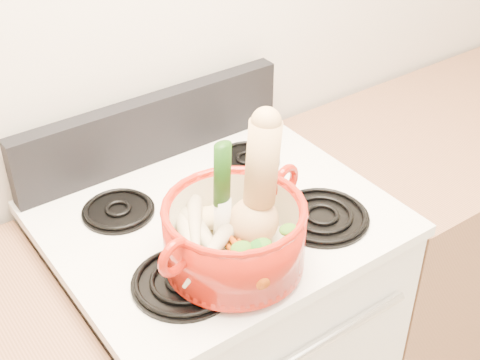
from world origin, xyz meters
TOP-DOWN VIEW (x-y plane):
  - wall_back at (0.00, 1.75)m, footprint 3.50×0.02m
  - stove_body at (0.00, 1.40)m, footprint 0.76×0.65m
  - cooktop at (0.00, 1.40)m, footprint 0.78×0.67m
  - control_backsplash at (0.00, 1.70)m, footprint 0.76×0.05m
  - oven_handle at (0.00, 1.06)m, footprint 0.60×0.02m
  - counter_right at (1.07, 1.40)m, footprint 1.36×0.65m
  - burner_front_left at (-0.19, 1.24)m, footprint 0.22×0.22m
  - burner_front_right at (0.19, 1.24)m, footprint 0.22×0.22m
  - burner_back_left at (-0.19, 1.54)m, footprint 0.17×0.17m
  - burner_back_right at (0.19, 1.54)m, footprint 0.17×0.17m
  - dutch_oven at (-0.08, 1.22)m, footprint 0.35×0.35m
  - pot_handle_left at (-0.24, 1.18)m, footprint 0.08×0.04m
  - pot_handle_right at (0.09, 1.26)m, footprint 0.08×0.04m
  - squash at (-0.02, 1.23)m, footprint 0.15×0.13m
  - leek at (-0.08, 1.26)m, footprint 0.05×0.06m
  - ginger at (-0.08, 1.32)m, footprint 0.11×0.09m
  - parsnip_0 at (-0.12, 1.23)m, footprint 0.05×0.24m
  - parsnip_1 at (-0.16, 1.25)m, footprint 0.10×0.21m
  - parsnip_2 at (-0.11, 1.28)m, footprint 0.06×0.20m
  - parsnip_3 at (-0.16, 1.20)m, footprint 0.17×0.11m
  - parsnip_4 at (-0.14, 1.27)m, footprint 0.14×0.19m
  - carrot_0 at (-0.11, 1.17)m, footprint 0.11×0.17m
  - carrot_1 at (-0.10, 1.16)m, footprint 0.03×0.15m
  - carrot_2 at (-0.04, 1.17)m, footprint 0.05×0.16m
  - carrot_3 at (-0.09, 1.14)m, footprint 0.06×0.14m
  - carrot_4 at (-0.09, 1.17)m, footprint 0.05×0.15m

SIDE VIEW (x-z plane):
  - counter_right at x=1.07m, z-range 0.00..0.90m
  - stove_body at x=0.00m, z-range 0.00..0.92m
  - oven_handle at x=0.00m, z-range 0.77..0.79m
  - cooktop at x=0.00m, z-range 0.92..0.95m
  - burner_front_left at x=-0.19m, z-range 0.95..0.97m
  - burner_front_right at x=0.19m, z-range 0.95..0.97m
  - burner_back_left at x=-0.19m, z-range 0.95..0.97m
  - burner_back_right at x=0.19m, z-range 0.95..0.97m
  - carrot_0 at x=-0.11m, z-range 1.00..1.04m
  - ginger at x=-0.08m, z-range 1.00..1.05m
  - carrot_1 at x=-0.10m, z-range 1.00..1.05m
  - parsnip_0 at x=-0.12m, z-range 0.99..1.06m
  - carrot_2 at x=-0.04m, z-range 1.00..1.05m
  - parsnip_1 at x=-0.16m, z-range 1.00..1.06m
  - parsnip_2 at x=-0.11m, z-range 1.00..1.06m
  - carrot_3 at x=-0.09m, z-range 1.02..1.06m
  - carrot_4 at x=-0.09m, z-range 1.02..1.06m
  - parsnip_3 at x=-0.16m, z-range 1.01..1.06m
  - control_backsplash at x=0.00m, z-range 0.95..1.13m
  - dutch_oven at x=-0.08m, z-range 0.97..1.11m
  - parsnip_4 at x=-0.14m, z-range 1.02..1.07m
  - pot_handle_left at x=-0.24m, z-range 1.05..1.13m
  - pot_handle_right at x=0.09m, z-range 1.05..1.13m
  - leek at x=-0.08m, z-range 1.00..1.26m
  - squash at x=-0.02m, z-range 0.99..1.29m
  - wall_back at x=0.00m, z-range 0.00..2.60m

